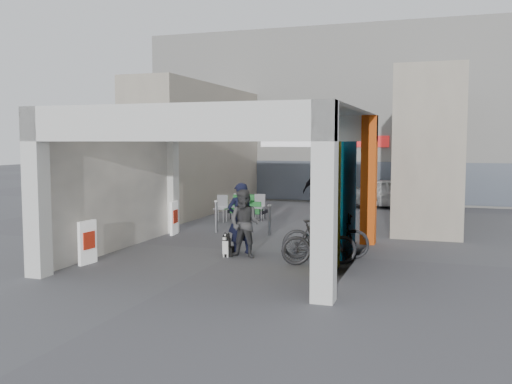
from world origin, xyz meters
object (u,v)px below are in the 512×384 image
(man_crates, at_px, (317,192))
(white_van, at_px, (396,193))
(man_elderly, at_px, (326,215))
(cafe_set, at_px, (239,211))
(border_collie, at_px, (227,247))
(produce_stand, at_px, (248,209))
(man_with_dog, at_px, (240,218))
(bicycle_rear, at_px, (319,242))
(man_back_turned, at_px, (245,224))
(bicycle_front, at_px, (326,236))

(man_crates, bearing_deg, white_van, -111.29)
(man_elderly, xyz_separation_m, man_crates, (-1.35, 5.10, 0.17))
(cafe_set, xyz_separation_m, border_collie, (1.89, -6.03, -0.09))
(produce_stand, bearing_deg, man_elderly, -46.94)
(cafe_set, xyz_separation_m, produce_stand, (0.15, 0.52, 0.02))
(produce_stand, distance_m, man_crates, 2.62)
(border_collie, xyz_separation_m, man_with_dog, (0.18, 0.43, 0.65))
(produce_stand, xyz_separation_m, bicycle_rear, (4.08, -6.78, 0.17))
(man_with_dog, relative_size, man_back_turned, 1.08)
(border_collie, xyz_separation_m, white_van, (3.04, 11.73, 0.39))
(man_crates, xyz_separation_m, bicycle_front, (1.76, -7.09, -0.41))
(man_back_turned, bearing_deg, man_elderly, 63.01)
(border_collie, distance_m, bicycle_rear, 2.36)
(cafe_set, xyz_separation_m, man_with_dog, (2.08, -5.59, 0.56))
(border_collie, height_order, bicycle_front, bicycle_front)
(produce_stand, distance_m, border_collie, 6.77)
(man_crates, relative_size, bicycle_rear, 1.11)
(bicycle_front, bearing_deg, produce_stand, 16.68)
(border_collie, relative_size, bicycle_rear, 0.35)
(cafe_set, relative_size, man_with_dog, 0.87)
(man_back_turned, relative_size, bicycle_rear, 0.95)
(bicycle_front, xyz_separation_m, white_van, (0.71, 11.22, 0.09))
(cafe_set, height_order, white_van, white_van)
(man_with_dog, bearing_deg, produce_stand, -110.37)
(man_back_turned, xyz_separation_m, white_van, (2.59, 11.71, -0.19))
(produce_stand, height_order, bicycle_rear, bicycle_rear)
(cafe_set, xyz_separation_m, bicycle_rear, (4.22, -6.27, 0.19))
(produce_stand, relative_size, man_crates, 0.70)
(cafe_set, xyz_separation_m, man_back_turned, (2.34, -6.01, 0.49))
(man_with_dog, relative_size, man_crates, 0.93)
(man_back_turned, bearing_deg, bicycle_rear, -3.99)
(cafe_set, relative_size, man_elderly, 0.98)
(produce_stand, bearing_deg, man_crates, 25.26)
(man_elderly, distance_m, bicycle_rear, 2.78)
(produce_stand, height_order, white_van, white_van)
(cafe_set, bearing_deg, man_back_turned, -68.70)
(border_collie, height_order, man_crates, man_crates)
(white_van, bearing_deg, produce_stand, 130.06)
(white_van, bearing_deg, man_crates, 141.92)
(white_van, bearing_deg, bicycle_front, 169.16)
(man_with_dog, bearing_deg, cafe_set, -107.54)
(cafe_set, height_order, man_back_turned, man_back_turned)
(border_collie, bearing_deg, produce_stand, 94.96)
(cafe_set, bearing_deg, bicycle_rear, -56.02)
(bicycle_rear, bearing_deg, border_collie, 62.14)
(cafe_set, height_order, bicycle_front, bicycle_front)
(man_with_dog, bearing_deg, man_crates, -131.02)
(produce_stand, height_order, man_back_turned, man_back_turned)
(cafe_set, relative_size, man_back_turned, 0.93)
(man_back_turned, bearing_deg, cafe_set, 115.01)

